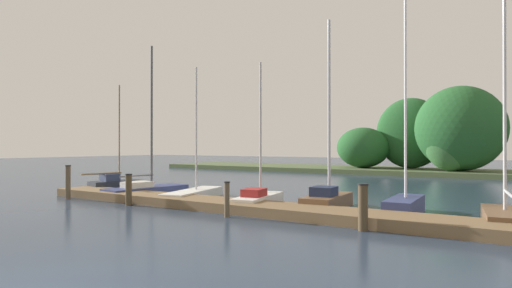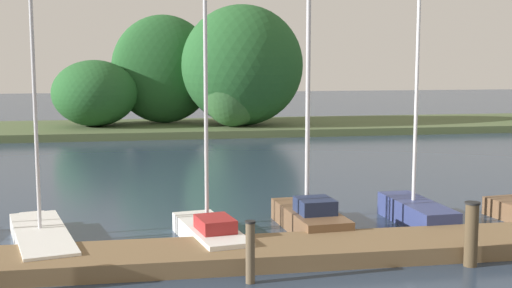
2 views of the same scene
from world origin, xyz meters
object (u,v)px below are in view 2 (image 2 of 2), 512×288
sailboat_2 (41,236)px  mooring_piling_3 (471,234)px  sailboat_5 (414,208)px  mooring_piling_2 (250,252)px  sailboat_4 (309,212)px  sailboat_3 (209,230)px

sailboat_2 → mooring_piling_3: sailboat_2 is taller
sailboat_5 → mooring_piling_3: 3.56m
sailboat_5 → mooring_piling_2: sailboat_5 is taller
sailboat_4 → sailboat_5: size_ratio=0.95×
sailboat_3 → mooring_piling_3: 5.67m
mooring_piling_2 → sailboat_4: bearing=60.5°
sailboat_2 → sailboat_4: 6.30m
sailboat_4 → mooring_piling_2: (-2.06, -3.65, 0.16)m
sailboat_3 → mooring_piling_2: 2.82m
sailboat_2 → mooring_piling_2: 5.30m
sailboat_4 → mooring_piling_3: size_ratio=5.44×
sailboat_4 → sailboat_5: 2.82m
sailboat_2 → sailboat_3: (3.73, -0.44, 0.07)m
sailboat_4 → sailboat_5: (2.82, 0.14, -0.03)m
sailboat_3 → mooring_piling_2: size_ratio=4.78×
sailboat_2 → mooring_piling_2: bearing=-140.7°
sailboat_3 → mooring_piling_2: (0.49, -2.76, 0.27)m
sailboat_2 → sailboat_5: bearing=-99.8°
sailboat_2 → sailboat_4: sailboat_4 is taller
sailboat_3 → mooring_piling_2: sailboat_3 is taller
sailboat_3 → sailboat_5: size_ratio=0.75×
sailboat_2 → sailboat_5: sailboat_5 is taller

